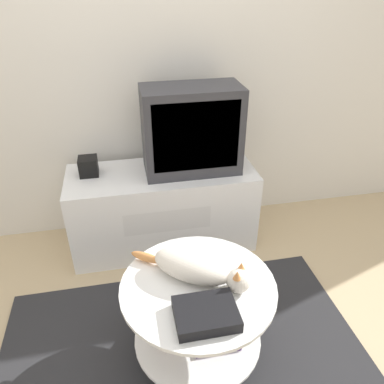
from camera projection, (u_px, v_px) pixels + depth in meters
The scene contains 9 objects.
ground_plane at pixel (185, 361), 1.91m from camera, with size 12.00×12.00×0.00m, color tan.
wall_back at pixel (145, 46), 2.35m from camera, with size 8.00×0.05×2.60m.
rug at pixel (185, 360), 1.91m from camera, with size 1.87×1.23×0.02m.
tv_stand at pixel (163, 208), 2.60m from camera, with size 1.24×0.48×0.57m.
tv at pixel (192, 130), 2.35m from camera, with size 0.61×0.30×0.55m.
speaker at pixel (88, 166), 2.40m from camera, with size 0.12×0.12×0.12m.
coffee_table at pixel (198, 312), 1.78m from camera, with size 0.71×0.71×0.48m.
dvd_box at pixel (206, 314), 1.51m from camera, with size 0.25×0.20×0.05m.
cat at pixel (197, 267), 1.70m from camera, with size 0.51×0.38×0.13m.
Camera 1 is at (-0.20, -1.17, 1.73)m, focal length 35.00 mm.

